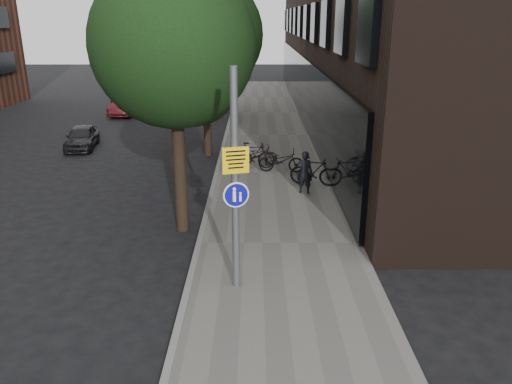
{
  "coord_description": "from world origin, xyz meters",
  "views": [
    {
      "loc": [
        -0.43,
        -9.19,
        6.0
      ],
      "look_at": [
        -0.42,
        2.2,
        2.0
      ],
      "focal_mm": 35.0,
      "sensor_mm": 36.0,
      "label": 1
    }
  ],
  "objects_px": {
    "parked_car_near": "(82,137)",
    "pedestrian": "(305,172)",
    "parked_bike_facade_near": "(281,160)",
    "signpost": "(235,183)"
  },
  "relations": [
    {
      "from": "parked_bike_facade_near",
      "to": "signpost",
      "type": "bearing_deg",
      "value": 177.33
    },
    {
      "from": "signpost",
      "to": "parked_bike_facade_near",
      "type": "bearing_deg",
      "value": 66.18
    },
    {
      "from": "parked_bike_facade_near",
      "to": "pedestrian",
      "type": "bearing_deg",
      "value": -158.34
    },
    {
      "from": "parked_car_near",
      "to": "parked_bike_facade_near",
      "type": "bearing_deg",
      "value": -31.72
    },
    {
      "from": "parked_car_near",
      "to": "pedestrian",
      "type": "bearing_deg",
      "value": -41.33
    },
    {
      "from": "pedestrian",
      "to": "parked_car_near",
      "type": "height_order",
      "value": "pedestrian"
    },
    {
      "from": "signpost",
      "to": "parked_car_near",
      "type": "bearing_deg",
      "value": 106.26
    },
    {
      "from": "pedestrian",
      "to": "parked_bike_facade_near",
      "type": "distance_m",
      "value": 2.66
    },
    {
      "from": "signpost",
      "to": "pedestrian",
      "type": "bearing_deg",
      "value": 56.94
    },
    {
      "from": "parked_bike_facade_near",
      "to": "parked_car_near",
      "type": "bearing_deg",
      "value": 71.97
    }
  ]
}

